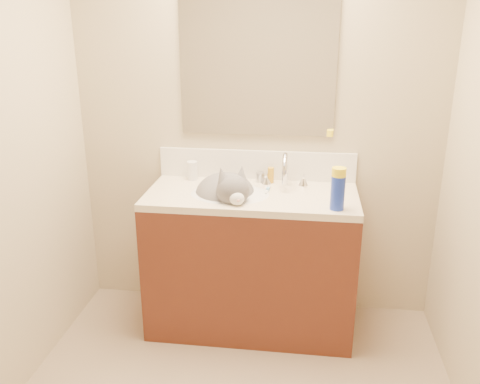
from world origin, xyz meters
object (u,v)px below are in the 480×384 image
(faucet, at_px, (285,173))
(amber_bottle, at_px, (271,175))
(vanity_cabinet, at_px, (251,264))
(spray_can, at_px, (338,191))
(basin, at_px, (230,205))
(pill_bottle, at_px, (192,171))
(cat, at_px, (227,194))
(silver_jar, at_px, (260,177))

(faucet, xyz_separation_m, amber_bottle, (-0.09, 0.06, -0.04))
(vanity_cabinet, bearing_deg, spray_can, -22.58)
(basin, distance_m, spray_can, 0.63)
(pill_bottle, bearing_deg, spray_can, -24.71)
(basin, distance_m, faucet, 0.38)
(pill_bottle, bearing_deg, basin, -40.58)
(cat, height_order, amber_bottle, cat)
(vanity_cabinet, xyz_separation_m, spray_can, (0.47, -0.19, 0.55))
(vanity_cabinet, height_order, pill_bottle, pill_bottle)
(vanity_cabinet, xyz_separation_m, amber_bottle, (0.09, 0.20, 0.50))
(vanity_cabinet, distance_m, silver_jar, 0.52)
(faucet, relative_size, silver_jar, 4.70)
(basin, bearing_deg, vanity_cabinet, 14.04)
(faucet, height_order, silver_jar, faucet)
(silver_jar, height_order, amber_bottle, amber_bottle)
(pill_bottle, bearing_deg, cat, -40.47)
(amber_bottle, xyz_separation_m, spray_can, (0.37, -0.40, 0.05))
(vanity_cabinet, relative_size, spray_can, 5.99)
(basin, xyz_separation_m, cat, (-0.02, 0.02, 0.06))
(basin, height_order, silver_jar, silver_jar)
(amber_bottle, height_order, spray_can, spray_can)
(silver_jar, xyz_separation_m, amber_bottle, (0.07, -0.01, 0.02))
(basin, xyz_separation_m, spray_can, (0.59, -0.16, 0.17))
(vanity_cabinet, xyz_separation_m, cat, (-0.14, -0.01, 0.44))
(amber_bottle, bearing_deg, basin, -132.72)
(basin, bearing_deg, cat, 138.09)
(pill_bottle, height_order, silver_jar, pill_bottle)
(cat, bearing_deg, silver_jar, 28.92)
(silver_jar, bearing_deg, cat, -127.44)
(faucet, distance_m, cat, 0.37)
(silver_jar, bearing_deg, faucet, -24.92)
(pill_bottle, height_order, amber_bottle, pill_bottle)
(faucet, distance_m, silver_jar, 0.18)
(basin, distance_m, cat, 0.06)
(basin, distance_m, amber_bottle, 0.34)
(spray_can, bearing_deg, amber_bottle, 133.46)
(basin, height_order, spray_can, spray_can)
(vanity_cabinet, relative_size, basin, 2.67)
(cat, xyz_separation_m, pill_bottle, (-0.25, 0.21, 0.07))
(pill_bottle, xyz_separation_m, spray_can, (0.86, -0.39, 0.04))
(vanity_cabinet, xyz_separation_m, silver_jar, (0.03, 0.21, 0.48))
(cat, height_order, spray_can, same)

